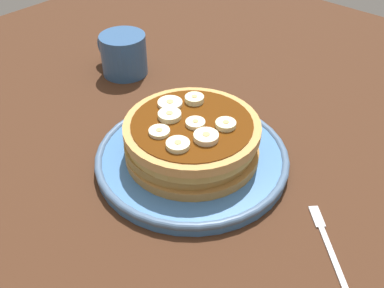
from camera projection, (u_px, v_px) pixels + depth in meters
ground_plane at (192, 170)px, 65.71cm from camera, size 140.00×140.00×3.00cm
plate at (192, 157)px, 64.10cm from camera, size 27.84×27.84×1.97cm
pancake_stack at (191, 138)px, 62.15cm from camera, size 19.16×19.18×5.57cm
banana_slice_0 at (196, 123)px, 59.83cm from camera, size 2.68×2.68×0.81cm
banana_slice_1 at (206, 137)px, 57.27cm from camera, size 3.30×3.30×1.02cm
banana_slice_2 at (194, 99)px, 64.19cm from camera, size 2.79×2.79×1.08cm
banana_slice_3 at (170, 116)px, 61.09cm from camera, size 3.24×3.24×0.97cm
banana_slice_4 at (226, 125)px, 59.48cm from camera, size 2.81×2.81×0.93cm
banana_slice_5 at (170, 104)px, 63.57cm from camera, size 3.57×3.57×0.77cm
banana_slice_6 at (159, 132)px, 58.38cm from camera, size 2.84×2.84×0.73cm
banana_slice_7 at (178, 145)px, 56.12cm from camera, size 3.09×3.09×0.90cm
coffee_mug at (123, 53)px, 83.08cm from camera, size 11.64×8.52×7.66cm
fork at (327, 240)px, 53.33cm from camera, size 10.08×9.69×0.50cm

